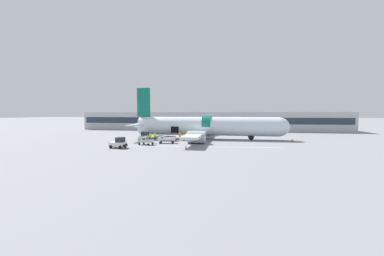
{
  "coord_description": "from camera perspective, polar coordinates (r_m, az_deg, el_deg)",
  "views": [
    {
      "loc": [
        7.81,
        -46.46,
        5.71
      ],
      "look_at": [
        -0.72,
        2.48,
        2.51
      ],
      "focal_mm": 22.0,
      "sensor_mm": 36.0,
      "label": 1
    }
  ],
  "objects": [
    {
      "name": "ground_plane",
      "position": [
        47.46,
        0.34,
        -3.23
      ],
      "size": [
        500.0,
        500.0,
        0.0
      ],
      "primitive_type": "plane",
      "color": "gray"
    },
    {
      "name": "baggage_cart_empty",
      "position": [
        42.99,
        -11.02,
        -3.39
      ],
      "size": [
        3.6,
        2.19,
        1.13
      ],
      "color": "#B7BABF",
      "rests_on": "ground_plane"
    },
    {
      "name": "ground_crew_driver",
      "position": [
        47.97,
        -10.0,
        -2.21
      ],
      "size": [
        0.55,
        0.42,
        1.59
      ],
      "color": "#2D2D33",
      "rests_on": "ground_plane"
    },
    {
      "name": "ground_crew_helper",
      "position": [
        49.56,
        -2.93,
        -1.87
      ],
      "size": [
        0.44,
        0.61,
        1.74
      ],
      "color": "black",
      "rests_on": "ground_plane"
    },
    {
      "name": "baggage_tug_mid",
      "position": [
        50.68,
        -11.45,
        -2.04
      ],
      "size": [
        2.19,
        2.93,
        1.7
      ],
      "color": "silver",
      "rests_on": "ground_plane"
    },
    {
      "name": "baggage_tug_lead",
      "position": [
        40.12,
        -17.36,
        -3.6
      ],
      "size": [
        2.68,
        2.11,
        1.78
      ],
      "color": "silver",
      "rests_on": "ground_plane"
    },
    {
      "name": "terminal_strip",
      "position": [
        80.09,
        4.29,
        1.72
      ],
      "size": [
        85.89,
        12.04,
        5.97
      ],
      "color": "#B2B2B7",
      "rests_on": "ground_plane"
    },
    {
      "name": "airplane",
      "position": [
        51.57,
        3.12,
        0.34
      ],
      "size": [
        34.8,
        30.64,
        11.38
      ],
      "color": "silver",
      "rests_on": "ground_plane"
    },
    {
      "name": "apron_marking_line",
      "position": [
        39.9,
        0.77,
        -4.54
      ],
      "size": [
        28.44,
        2.83,
        0.01
      ],
      "color": "silver",
      "rests_on": "ground_plane"
    },
    {
      "name": "ground_crew_loader_a",
      "position": [
        48.6,
        -1.37,
        -1.97
      ],
      "size": [
        0.44,
        0.61,
        1.77
      ],
      "color": "black",
      "rests_on": "ground_plane"
    },
    {
      "name": "ground_crew_loader_b",
      "position": [
        49.16,
        -8.96,
        -1.99
      ],
      "size": [
        0.58,
        0.39,
        1.69
      ],
      "color": "#2D2D33",
      "rests_on": "ground_plane"
    },
    {
      "name": "ground_crew_marshal",
      "position": [
        47.63,
        -2.04,
        -2.19
      ],
      "size": [
        0.56,
        0.42,
        1.6
      ],
      "color": "#2D2D33",
      "rests_on": "ground_plane"
    },
    {
      "name": "safety_cone_engine_left",
      "position": [
        37.11,
        -1.49,
        -4.66
      ],
      "size": [
        0.43,
        0.43,
        0.7
      ],
      "color": "black",
      "rests_on": "ground_plane"
    },
    {
      "name": "ground_crew_supervisor",
      "position": [
        47.05,
        -0.7,
        -2.11
      ],
      "size": [
        0.53,
        0.64,
        1.83
      ],
      "color": "black",
      "rests_on": "ground_plane"
    },
    {
      "name": "baggage_cart_queued",
      "position": [
        44.67,
        -6.1,
        -2.98
      ],
      "size": [
        4.23,
        2.15,
        1.11
      ],
      "color": "silver",
      "rests_on": "ground_plane"
    },
    {
      "name": "safety_cone_nose",
      "position": [
        51.32,
        23.13,
        -2.69
      ],
      "size": [
        0.51,
        0.51,
        0.61
      ],
      "color": "black",
      "rests_on": "ground_plane"
    },
    {
      "name": "baggage_cart_loading",
      "position": [
        48.78,
        -5.59,
        -2.48
      ],
      "size": [
        3.45,
        2.26,
        0.99
      ],
      "color": "#999BA0",
      "rests_on": "ground_plane"
    }
  ]
}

